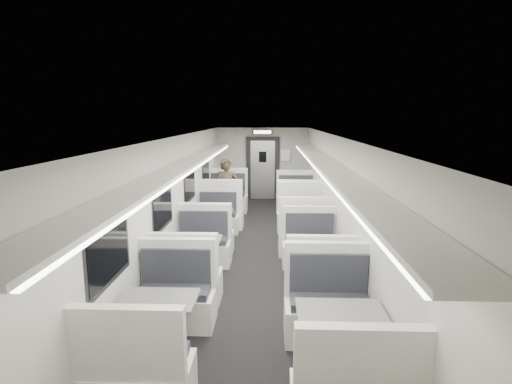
# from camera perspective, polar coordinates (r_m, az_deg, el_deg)

# --- Properties ---
(room) EXTENTS (3.24, 12.24, 2.64)m
(room) POSITION_cam_1_polar(r_m,az_deg,el_deg) (7.45, 0.05, -1.32)
(room) COLOR black
(room) RESTS_ON ground
(booth_left_a) EXTENTS (1.16, 2.35, 1.26)m
(booth_left_a) POSITION_cam_1_polar(r_m,az_deg,el_deg) (10.91, -4.59, -1.68)
(booth_left_a) COLOR white
(booth_left_a) RESTS_ON room
(booth_left_b) EXTENTS (1.00, 2.03, 1.09)m
(booth_left_b) POSITION_cam_1_polar(r_m,az_deg,el_deg) (8.97, -6.08, -4.81)
(booth_left_b) COLOR white
(booth_left_b) RESTS_ON room
(booth_left_c) EXTENTS (1.04, 2.10, 1.12)m
(booth_left_c) POSITION_cam_1_polar(r_m,az_deg,el_deg) (6.93, -8.62, -9.47)
(booth_left_c) COLOR white
(booth_left_c) RESTS_ON room
(booth_left_d) EXTENTS (1.05, 2.13, 1.14)m
(booth_left_d) POSITION_cam_1_polar(r_m,az_deg,el_deg) (4.93, -13.68, -18.35)
(booth_left_d) COLOR white
(booth_left_d) RESTS_ON room
(booth_right_a) EXTENTS (1.12, 2.27, 1.21)m
(booth_right_a) POSITION_cam_1_polar(r_m,az_deg,el_deg) (10.85, 5.96, -1.86)
(booth_right_a) COLOR white
(booth_right_a) RESTS_ON room
(booth_right_b) EXTENTS (1.13, 2.29, 1.23)m
(booth_right_b) POSITION_cam_1_polar(r_m,az_deg,el_deg) (8.99, 6.76, -4.48)
(booth_right_b) COLOR white
(booth_right_b) RESTS_ON room
(booth_right_c) EXTENTS (1.01, 2.05, 1.10)m
(booth_right_c) POSITION_cam_1_polar(r_m,az_deg,el_deg) (6.88, 8.25, -9.69)
(booth_right_c) COLOR white
(booth_right_c) RESTS_ON room
(booth_right_d) EXTENTS (1.10, 2.23, 1.19)m
(booth_right_d) POSITION_cam_1_polar(r_m,az_deg,el_deg) (4.56, 11.90, -20.61)
(booth_right_d) COLOR white
(booth_right_d) RESTS_ON room
(passenger) EXTENTS (0.68, 0.51, 1.70)m
(passenger) POSITION_cam_1_polar(r_m,az_deg,el_deg) (10.38, -4.19, 0.12)
(passenger) COLOR black
(passenger) RESTS_ON room
(window_a) EXTENTS (0.02, 1.18, 0.84)m
(window_a) POSITION_cam_1_polar(r_m,az_deg,el_deg) (10.92, -7.15, 3.24)
(window_a) COLOR black
(window_a) RESTS_ON room
(window_b) EXTENTS (0.02, 1.18, 0.84)m
(window_b) POSITION_cam_1_polar(r_m,az_deg,el_deg) (8.78, -9.43, 1.36)
(window_b) COLOR black
(window_b) RESTS_ON room
(window_c) EXTENTS (0.02, 1.18, 0.84)m
(window_c) POSITION_cam_1_polar(r_m,az_deg,el_deg) (6.67, -13.15, -1.72)
(window_c) COLOR black
(window_c) RESTS_ON room
(window_d) EXTENTS (0.02, 1.18, 0.84)m
(window_d) POSITION_cam_1_polar(r_m,az_deg,el_deg) (4.66, -20.23, -7.50)
(window_d) COLOR black
(window_d) RESTS_ON room
(luggage_rack_left) EXTENTS (0.46, 10.40, 0.09)m
(luggage_rack_left) POSITION_cam_1_polar(r_m,az_deg,el_deg) (7.19, -10.01, 3.86)
(luggage_rack_left) COLOR white
(luggage_rack_left) RESTS_ON room
(luggage_rack_right) EXTENTS (0.46, 10.40, 0.09)m
(luggage_rack_right) POSITION_cam_1_polar(r_m,az_deg,el_deg) (7.10, 10.07, 3.78)
(luggage_rack_right) COLOR white
(luggage_rack_right) RESTS_ON room
(vestibule_door) EXTENTS (1.10, 0.13, 2.10)m
(vestibule_door) POSITION_cam_1_polar(r_m,az_deg,el_deg) (13.33, 0.96, 3.31)
(vestibule_door) COLOR black
(vestibule_door) RESTS_ON room
(exit_sign) EXTENTS (0.62, 0.12, 0.16)m
(exit_sign) POSITION_cam_1_polar(r_m,az_deg,el_deg) (12.74, 0.93, 8.57)
(exit_sign) COLOR black
(exit_sign) RESTS_ON room
(wall_notice) EXTENTS (0.32, 0.02, 0.40)m
(wall_notice) POSITION_cam_1_polar(r_m,az_deg,el_deg) (13.27, 4.22, 5.26)
(wall_notice) COLOR white
(wall_notice) RESTS_ON room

